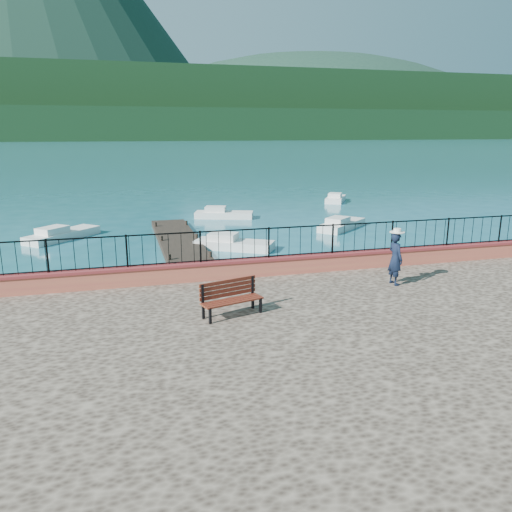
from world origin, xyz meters
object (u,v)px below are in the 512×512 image
person (395,259)px  boat_1 (234,241)px  boat_2 (342,222)px  boat_3 (62,232)px  boat_4 (224,212)px  park_bench (232,305)px  boat_5 (336,197)px

person → boat_1: (-2.53, 10.73, -1.60)m
boat_2 → boat_3: bearing=134.7°
boat_1 → boat_2: (7.43, 3.47, 0.00)m
boat_3 → boat_4: 10.72m
park_bench → boat_1: bearing=60.9°
park_bench → boat_3: bearing=92.8°
boat_3 → boat_4: (9.84, 4.26, 0.00)m
boat_2 → person: bearing=-149.7°
park_bench → boat_3: park_bench is taller
park_bench → person: size_ratio=1.04×
boat_4 → boat_1: bearing=-79.7°
person → boat_2: size_ratio=0.39×
boat_4 → boat_5: bearing=45.5°
person → boat_5: bearing=-24.5°
boat_1 → boat_4: bearing=112.0°
boat_3 → boat_5: (20.34, 9.53, 0.00)m
boat_5 → boat_3: bearing=146.8°
boat_1 → boat_2: 8.20m
park_bench → person: person is taller
person → boat_2: (4.91, 14.21, -1.60)m
boat_3 → boat_4: bearing=-24.6°
boat_4 → boat_5: same height
boat_1 → boat_5: same height
park_bench → boat_1: park_bench is taller
person → boat_2: bearing=-23.1°
boat_4 → boat_2: bearing=-23.6°
boat_4 → boat_3: bearing=-137.7°
boat_4 → boat_5: (10.51, 5.27, 0.00)m
boat_1 → boat_5: bearing=80.9°
park_bench → boat_4: 21.47m
boat_3 → boat_5: 22.46m
park_bench → boat_2: bearing=40.6°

